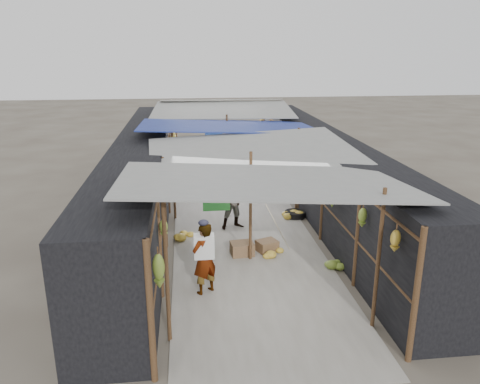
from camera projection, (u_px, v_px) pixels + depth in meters
name	position (u px, v px, depth m)	size (l,w,h in m)	color
ground	(273.00, 333.00, 8.20)	(80.00, 80.00, 0.00)	#6B6356
aisle_slab	(235.00, 210.00, 14.37)	(3.60, 16.00, 0.02)	#9E998E
stall_left	(143.00, 177.00, 13.73)	(1.40, 15.00, 2.30)	black
stall_right	(322.00, 172.00, 14.33)	(1.40, 15.00, 2.30)	black
crate_near	(242.00, 249.00, 11.23)	(0.54, 0.43, 0.32)	brown
crate_mid	(267.00, 246.00, 11.44)	(0.48, 0.38, 0.29)	brown
crate_back	(201.00, 175.00, 17.80)	(0.42, 0.34, 0.26)	brown
black_basin	(295.00, 214.00, 13.76)	(0.60, 0.60, 0.18)	black
vendor_elderly	(204.00, 259.00, 9.32)	(0.55, 0.36, 1.52)	white
shopper_blue	(236.00, 200.00, 12.72)	(0.80, 0.63, 1.65)	#1E4D96
vendor_seated	(277.00, 186.00, 15.43)	(0.52, 0.30, 0.81)	#46433C
market_canopy	(234.00, 131.00, 13.98)	(5.62, 15.20, 2.77)	brown
hanging_bananas	(234.00, 160.00, 13.76)	(3.95, 14.25, 0.81)	olive
floor_bananas	(249.00, 206.00, 14.26)	(3.87, 8.23, 0.34)	olive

